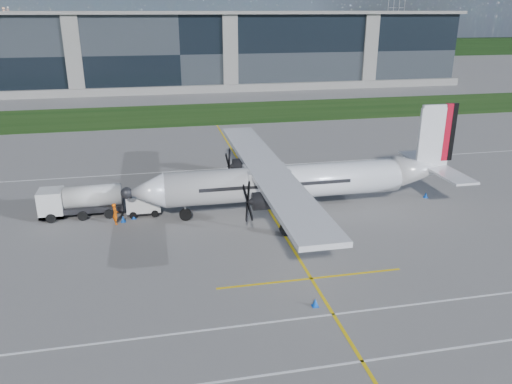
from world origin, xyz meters
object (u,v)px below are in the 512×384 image
safety_cone_portwing (315,302)px  fuel_tanker_truck (75,202)px  turboprop_aircraft (298,162)px  safety_cone_tail (426,195)px  baggage_tug (144,204)px  safety_cone_stbdwing (236,160)px  safety_cone_nose_stbd (134,216)px  pylon_east (396,12)px  safety_cone_fwd (123,219)px  ground_crew_person (115,212)px

safety_cone_portwing → fuel_tanker_truck: bearing=132.1°
turboprop_aircraft → safety_cone_tail: size_ratio=57.10×
fuel_tanker_truck → baggage_tug: size_ratio=2.37×
safety_cone_stbdwing → safety_cone_nose_stbd: size_ratio=1.00×
pylon_east → baggage_tug: bearing=-122.8°
fuel_tanker_truck → safety_cone_nose_stbd: fuel_tanker_truck is taller
pylon_east → fuel_tanker_truck: pylon_east is taller
safety_cone_portwing → turboprop_aircraft: bearing=78.3°
pylon_east → safety_cone_fwd: (-93.91, -144.45, -14.75)m
baggage_tug → safety_cone_stbdwing: bearing=53.0°
turboprop_aircraft → safety_cone_stbdwing: bearing=99.8°
safety_cone_stbdwing → safety_cone_tail: size_ratio=1.00×
pylon_east → turboprop_aircraft: bearing=-118.8°
ground_crew_person → safety_cone_tail: bearing=-101.5°
baggage_tug → safety_cone_stbdwing: size_ratio=5.76×
safety_cone_tail → safety_cone_stbdwing: bearing=136.2°
ground_crew_person → safety_cone_fwd: (0.54, 0.27, -0.74)m
ground_crew_person → safety_cone_fwd: 0.96m
fuel_tanker_truck → safety_cone_portwing: size_ratio=13.66×
safety_cone_stbdwing → safety_cone_fwd: size_ratio=1.00×
safety_cone_nose_stbd → turboprop_aircraft: bearing=-5.0°
fuel_tanker_truck → ground_crew_person: (3.22, -2.23, -0.29)m
pylon_east → safety_cone_stbdwing: (-82.44, -130.11, -14.75)m
ground_crew_person → safety_cone_nose_stbd: (1.35, 0.77, -0.74)m
fuel_tanker_truck → safety_cone_nose_stbd: (4.57, -1.46, -1.03)m
pylon_east → safety_cone_nose_stbd: bearing=-122.9°
turboprop_aircraft → safety_cone_nose_stbd: size_ratio=57.10×
pylon_east → safety_cone_nose_stbd: size_ratio=60.00×
turboprop_aircraft → safety_cone_fwd: 14.64m
pylon_east → safety_cone_fwd: size_ratio=60.00×
turboprop_aircraft → safety_cone_fwd: turboprop_aircraft is taller
pylon_east → safety_cone_fwd: pylon_east is taller
turboprop_aircraft → ground_crew_person: turboprop_aircraft is taller
safety_cone_tail → safety_cone_nose_stbd: 25.54m
safety_cone_stbdwing → safety_cone_portwing: same height
ground_crew_person → safety_cone_nose_stbd: ground_crew_person is taller
safety_cone_stbdwing → safety_cone_fwd: same height
turboprop_aircraft → baggage_tug: (-12.43, 1.96, -3.42)m
fuel_tanker_truck → safety_cone_portwing: (14.94, -16.53, -1.03)m
safety_cone_fwd → safety_cone_nose_stbd: same height
safety_cone_fwd → safety_cone_nose_stbd: size_ratio=1.00×
fuel_tanker_truck → safety_cone_portwing: fuel_tanker_truck is taller
fuel_tanker_truck → safety_cone_fwd: (3.77, -1.96, -1.03)m
safety_cone_fwd → safety_cone_stbdwing: bearing=51.3°
safety_cone_portwing → safety_cone_fwd: bearing=127.5°
pylon_east → safety_cone_tail: size_ratio=60.00×
baggage_tug → safety_cone_fwd: size_ratio=5.76×
turboprop_aircraft → ground_crew_person: size_ratio=14.42×
safety_cone_stbdwing → safety_cone_nose_stbd: same height
baggage_tug → safety_cone_portwing: bearing=-59.0°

